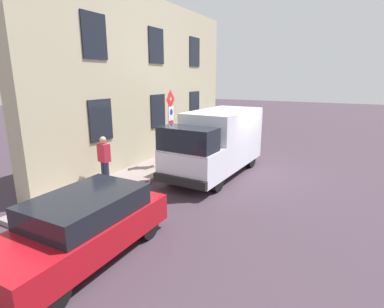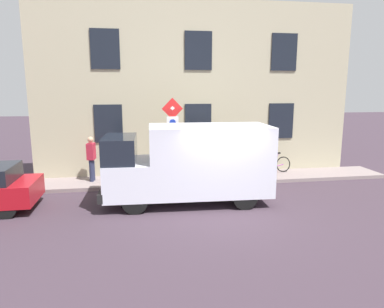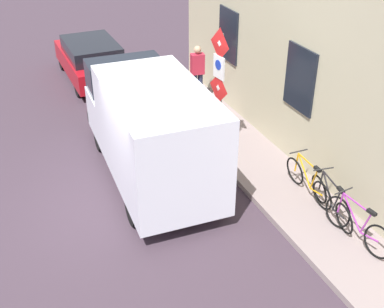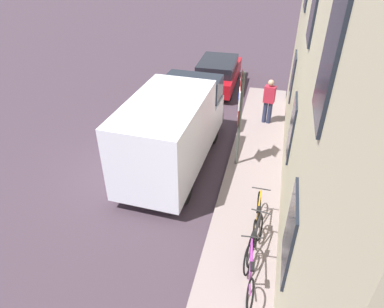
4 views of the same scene
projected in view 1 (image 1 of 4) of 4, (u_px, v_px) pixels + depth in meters
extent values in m
plane|color=#3C2E39|center=(245.00, 171.00, 12.46)|extent=(80.00, 80.00, 0.00)
cube|color=gray|center=(174.00, 159.00, 14.03)|extent=(1.68, 15.17, 0.14)
cube|color=#B5AC8C|center=(151.00, 82.00, 13.72)|extent=(0.70, 13.17, 7.13)
cube|color=black|center=(194.00, 105.00, 16.95)|extent=(0.06, 1.10, 1.50)
cube|color=black|center=(158.00, 111.00, 13.86)|extent=(0.06, 1.10, 1.50)
cube|color=black|center=(101.00, 120.00, 10.77)|extent=(0.06, 1.10, 1.50)
cube|color=black|center=(195.00, 52.00, 16.25)|extent=(0.06, 1.10, 1.50)
cube|color=black|center=(156.00, 46.00, 13.16)|extent=(0.06, 1.10, 1.50)
cube|color=black|center=(94.00, 36.00, 10.07)|extent=(0.06, 1.10, 1.50)
cylinder|color=#474C47|center=(170.00, 131.00, 12.33)|extent=(0.09, 0.09, 3.03)
pyramid|color=silver|center=(171.00, 100.00, 11.99)|extent=(0.10, 0.50, 0.50)
pyramid|color=red|center=(171.00, 100.00, 11.99)|extent=(0.08, 0.56, 0.56)
cube|color=white|center=(171.00, 113.00, 12.13)|extent=(0.09, 0.44, 0.56)
cylinder|color=#1933B2|center=(171.00, 112.00, 12.10)|extent=(0.04, 0.24, 0.24)
pyramid|color=silver|center=(172.00, 127.00, 12.26)|extent=(0.10, 0.50, 0.50)
pyramid|color=red|center=(171.00, 127.00, 12.26)|extent=(0.08, 0.56, 0.56)
cube|color=white|center=(223.00, 137.00, 12.31)|extent=(2.15, 3.88, 2.18)
cube|color=white|center=(191.00, 165.00, 10.28)|extent=(2.05, 1.48, 1.10)
cube|color=black|center=(188.00, 140.00, 9.88)|extent=(1.96, 1.05, 0.84)
cube|color=black|center=(179.00, 181.00, 9.74)|extent=(2.00, 0.24, 0.28)
cylinder|color=black|center=(217.00, 181.00, 10.16)|extent=(0.25, 0.77, 0.76)
cylinder|color=black|center=(174.00, 173.00, 11.03)|extent=(0.25, 0.77, 0.76)
cylinder|color=black|center=(251.00, 159.00, 12.94)|extent=(0.25, 0.77, 0.76)
cylinder|color=black|center=(214.00, 153.00, 13.81)|extent=(0.25, 0.77, 0.76)
cube|color=#A8101A|center=(81.00, 233.00, 6.33)|extent=(1.79, 4.02, 0.64)
cube|color=black|center=(86.00, 208.00, 6.38)|extent=(1.63, 2.42, 0.60)
cylinder|color=black|center=(54.00, 295.00, 4.92)|extent=(0.19, 0.60, 0.60)
cylinder|color=black|center=(148.00, 227.00, 7.19)|extent=(0.19, 0.60, 0.60)
cylinder|color=black|center=(100.00, 213.00, 7.88)|extent=(0.19, 0.60, 0.60)
torus|color=black|center=(195.00, 140.00, 16.24)|extent=(0.19, 0.67, 0.66)
torus|color=black|center=(202.00, 137.00, 17.18)|extent=(0.19, 0.67, 0.66)
cylinder|color=#953394|center=(197.00, 136.00, 16.49)|extent=(0.10, 0.60, 0.60)
cylinder|color=#953394|center=(198.00, 131.00, 16.49)|extent=(0.12, 0.73, 0.07)
cylinder|color=#953394|center=(199.00, 135.00, 16.82)|extent=(0.06, 0.19, 0.55)
cylinder|color=#953394|center=(200.00, 138.00, 17.00)|extent=(0.08, 0.43, 0.12)
cylinder|color=#953394|center=(195.00, 136.00, 16.20)|extent=(0.05, 0.09, 0.50)
cube|color=black|center=(200.00, 129.00, 16.81)|extent=(0.10, 0.21, 0.06)
cylinder|color=#262626|center=(195.00, 130.00, 16.15)|extent=(0.46, 0.08, 0.03)
torus|color=black|center=(185.00, 143.00, 15.60)|extent=(0.24, 0.67, 0.66)
torus|color=black|center=(197.00, 140.00, 16.42)|extent=(0.24, 0.67, 0.66)
cylinder|color=black|center=(189.00, 138.00, 15.81)|extent=(0.12, 0.60, 0.60)
cylinder|color=black|center=(190.00, 133.00, 15.80)|extent=(0.14, 0.72, 0.07)
cylinder|color=black|center=(193.00, 137.00, 16.10)|extent=(0.06, 0.19, 0.55)
cylinder|color=black|center=(195.00, 141.00, 16.26)|extent=(0.10, 0.43, 0.12)
cylinder|color=black|center=(186.00, 138.00, 15.56)|extent=(0.05, 0.09, 0.50)
cube|color=black|center=(194.00, 131.00, 16.08)|extent=(0.11, 0.21, 0.06)
cylinder|color=#262626|center=(186.00, 133.00, 15.50)|extent=(0.46, 0.10, 0.03)
torus|color=black|center=(178.00, 146.00, 14.86)|extent=(0.14, 0.66, 0.66)
torus|color=black|center=(189.00, 142.00, 15.75)|extent=(0.14, 0.66, 0.66)
cylinder|color=orange|center=(182.00, 141.00, 15.10)|extent=(0.04, 0.60, 0.60)
cylinder|color=orange|center=(183.00, 135.00, 15.09)|extent=(0.04, 0.73, 0.07)
cylinder|color=orange|center=(185.00, 140.00, 15.41)|extent=(0.04, 0.18, 0.55)
cylinder|color=orange|center=(187.00, 144.00, 15.58)|extent=(0.04, 0.43, 0.12)
cylinder|color=orange|center=(179.00, 141.00, 14.82)|extent=(0.04, 0.09, 0.50)
cube|color=black|center=(186.00, 134.00, 15.40)|extent=(0.08, 0.20, 0.06)
cylinder|color=#262626|center=(179.00, 135.00, 14.77)|extent=(0.46, 0.03, 0.03)
cylinder|color=#262B47|center=(107.00, 174.00, 10.29)|extent=(0.16, 0.16, 0.85)
cylinder|color=#262B47|center=(104.00, 173.00, 10.39)|extent=(0.16, 0.16, 0.85)
cube|color=#B62439|center=(104.00, 153.00, 10.16)|extent=(0.44, 0.32, 0.62)
sphere|color=tan|center=(103.00, 140.00, 10.05)|extent=(0.22, 0.22, 0.22)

